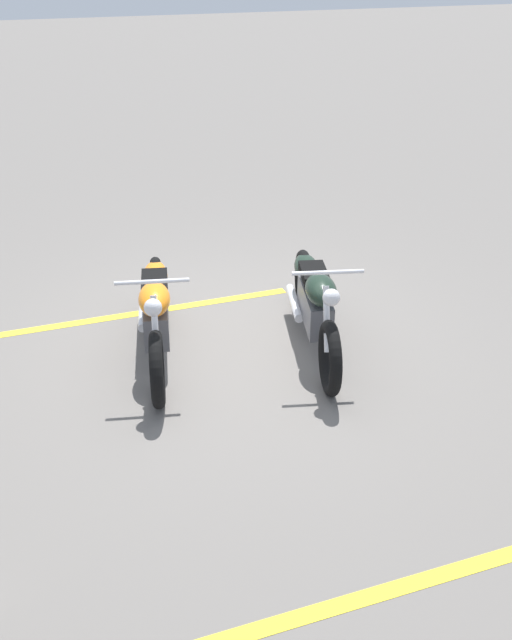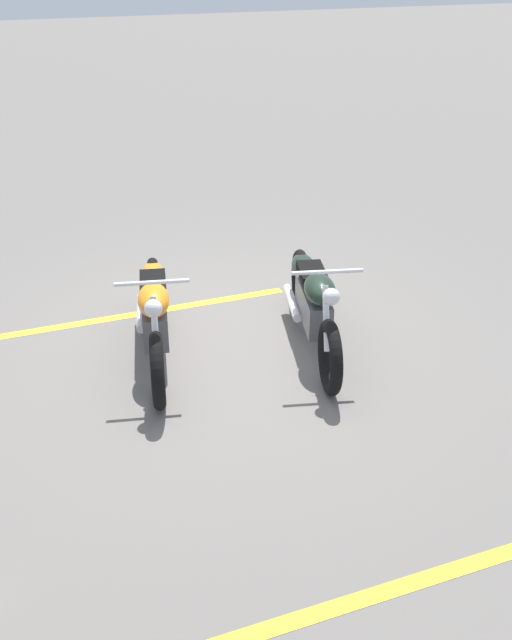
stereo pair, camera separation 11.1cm
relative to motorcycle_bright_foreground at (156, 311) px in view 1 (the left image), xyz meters
name	(u,v)px [view 1 (the left image)]	position (x,y,z in m)	size (l,w,h in m)	color
ground_plane	(232,341)	(-0.02, 0.73, -0.46)	(60.00, 60.00, 0.00)	#66605B
motorcycle_bright_foreground	(156,311)	(0.00, 0.00, 0.00)	(2.21, 0.68, 1.04)	black
motorcycle_dark_foreground	(315,302)	(0.26, 1.48, 0.00)	(2.20, 0.72, 1.04)	black
parking_stripe_near	(144,312)	(-0.88, 0.01, -0.46)	(3.20, 0.12, 0.01)	yellow
parking_stripe_mid	(319,611)	(3.28, 0.36, -0.46)	(3.20, 0.12, 0.01)	yellow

